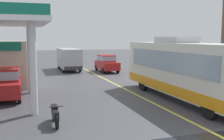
{
  "coord_description": "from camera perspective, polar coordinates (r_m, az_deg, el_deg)",
  "views": [
    {
      "loc": [
        -6.77,
        -6.43,
        3.59
      ],
      "look_at": [
        -1.5,
        10.0,
        1.6
      ],
      "focal_mm": 43.94,
      "sensor_mm": 36.0,
      "label": 1
    }
  ],
  "objects": [
    {
      "name": "lane_divider_stripe",
      "position": [
        22.76,
        -0.25,
        -2.49
      ],
      "size": [
        0.16,
        50.0,
        0.01
      ],
      "primitive_type": "cube",
      "color": "#D8CC4C",
      "rests_on": "ground"
    },
    {
      "name": "minibus_opposing_lane",
      "position": [
        31.41,
        -8.99,
        2.63
      ],
      "size": [
        2.04,
        6.13,
        2.44
      ],
      "color": "#A5A5AD",
      "rests_on": "ground"
    },
    {
      "name": "utility_pole_roadside",
      "position": [
        21.45,
        22.08,
        6.55
      ],
      "size": [
        1.8,
        0.24,
        7.17
      ],
      "color": "brown",
      "rests_on": "ground"
    },
    {
      "name": "car_at_pump",
      "position": [
        17.61,
        -21.19,
        -2.28
      ],
      "size": [
        1.7,
        4.2,
        1.82
      ],
      "color": "maroon",
      "rests_on": "ground"
    },
    {
      "name": "motorcycle_parked_forecourt",
      "position": [
        11.84,
        -11.77,
        -8.97
      ],
      "size": [
        0.55,
        1.8,
        0.92
      ],
      "color": "black",
      "rests_on": "ground"
    },
    {
      "name": "ground",
      "position": [
        27.52,
        -3.39,
        -0.93
      ],
      "size": [
        120.0,
        120.0,
        0.0
      ],
      "primitive_type": "plane",
      "color": "#424247"
    },
    {
      "name": "car_trailing_behind_bus",
      "position": [
        29.69,
        -1.14,
        1.6
      ],
      "size": [
        1.7,
        4.2,
        1.82
      ],
      "color": "maroon",
      "rests_on": "ground"
    },
    {
      "name": "coach_bus_main",
      "position": [
        16.64,
        14.77,
        -0.09
      ],
      "size": [
        2.6,
        11.04,
        3.69
      ],
      "color": "silver",
      "rests_on": "ground"
    }
  ]
}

